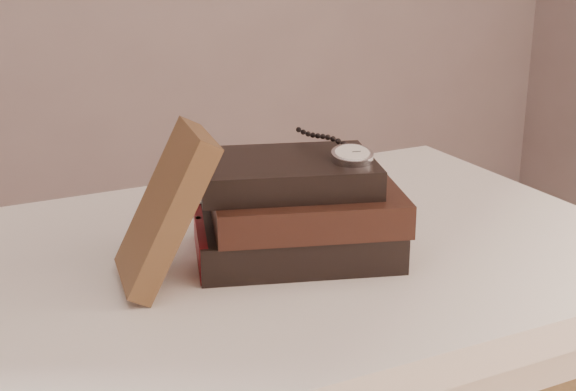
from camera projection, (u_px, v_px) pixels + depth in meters
name	position (u px, v px, depth m)	size (l,w,h in m)	color
table	(230.00, 326.00, 1.01)	(1.00, 0.60, 0.75)	white
book_stack	(297.00, 211.00, 0.96)	(0.27, 0.23, 0.12)	black
journal	(166.00, 208.00, 0.88)	(0.03, 0.11, 0.18)	#442C1A
pocket_watch	(349.00, 153.00, 0.94)	(0.06, 0.15, 0.02)	silver
eyeglasses	(220.00, 184.00, 1.02)	(0.13, 0.14, 0.05)	silver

